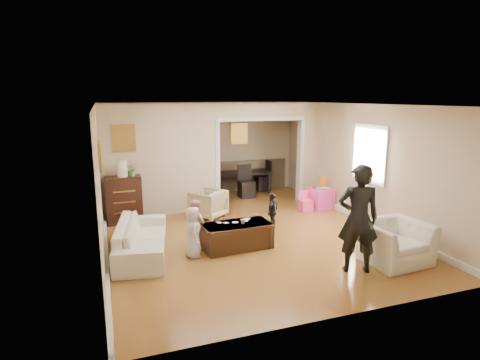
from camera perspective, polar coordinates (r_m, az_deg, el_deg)
name	(u,v)px	position (r m, az deg, el deg)	size (l,w,h in m)	color
floor	(243,231)	(8.34, 0.46, -7.34)	(7.00, 7.00, 0.00)	#A86D2B
partition_left	(162,160)	(9.42, -11.19, 2.82)	(2.75, 0.18, 2.60)	beige
partition_right	(308,153)	(10.65, 9.80, 3.90)	(0.55, 0.18, 2.60)	beige
partition_header	(261,110)	(9.96, 2.99, 10.02)	(2.22, 0.18, 0.35)	beige
window_pane	(370,154)	(8.93, 18.15, 3.58)	(0.03, 0.95, 1.10)	white
framed_art_partition	(124,138)	(9.17, -16.37, 5.79)	(0.45, 0.03, 0.55)	brown
framed_art_sofa_wall	(100,156)	(6.88, -19.51, 3.28)	(0.03, 0.55, 0.40)	brown
framed_art_alcove	(239,134)	(11.54, -0.15, 6.68)	(0.45, 0.03, 0.55)	brown
sofa	(142,238)	(7.30, -13.94, -8.08)	(2.06, 0.81, 0.60)	#EEE5CD
armchair_back	(208,204)	(9.22, -4.61, -3.42)	(0.68, 0.70, 0.64)	tan
armchair_front	(394,243)	(7.24, 21.23, -8.37)	(1.06, 0.92, 0.69)	#EEE5CD
dresser	(124,200)	(9.12, -16.31, -2.74)	(0.76, 0.43, 1.04)	black
table_lamp	(122,168)	(8.97, -16.57, 1.60)	(0.22, 0.22, 0.36)	#F9F3CB
potted_plant	(132,169)	(8.99, -15.29, 1.50)	(0.27, 0.23, 0.30)	#517C37
coffee_table	(237,236)	(7.39, -0.48, -8.00)	(1.25, 0.62, 0.47)	#351F11
coffee_cup	(243,222)	(7.29, 0.39, -6.00)	(0.09, 0.09, 0.09)	silver
play_table	(320,199)	(10.10, 11.42, -2.65)	(0.53, 0.53, 0.51)	#F741AD
cereal_box	(323,182)	(10.16, 11.81, -0.25)	(0.20, 0.07, 0.30)	gold
cyan_cup	(318,188)	(9.94, 11.14, -1.13)	(0.08, 0.08, 0.08)	#24ABB7
toy_block	(314,187)	(10.08, 10.55, -1.02)	(0.08, 0.06, 0.05)	red
play_bowl	(325,189)	(9.96, 12.08, -1.23)	(0.21, 0.21, 0.05)	white
dining_table	(239,181)	(11.58, -0.18, -0.21)	(1.81, 1.01, 0.64)	black
adult_person	(358,219)	(6.52, 16.63, -5.33)	(0.64, 0.42, 1.75)	black
child_kneel_a	(193,232)	(6.97, -6.76, -7.45)	(0.44, 0.29, 0.90)	beige
child_kneel_b	(196,223)	(7.42, -6.39, -6.23)	(0.44, 0.34, 0.90)	pink
child_toddler	(272,211)	(8.37, 4.69, -4.48)	(0.46, 0.19, 0.79)	black
craft_papers	(235,221)	(7.44, -0.71, -5.96)	(0.68, 0.24, 0.00)	white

